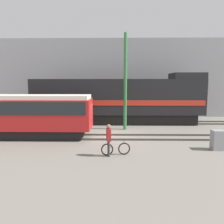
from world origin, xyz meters
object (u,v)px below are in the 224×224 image
at_px(streetcar, 20,113).
at_px(signal_box, 218,140).
at_px(bicycle, 116,149).
at_px(freight_locomotive, 119,100).
at_px(person, 109,137).
at_px(utility_pole_left, 125,82).

height_order(streetcar, signal_box, streetcar).
distance_m(streetcar, bicycle, 8.15).
distance_m(freight_locomotive, person, 10.33).
bearing_deg(person, streetcar, 148.13).
distance_m(streetcar, utility_pole_left, 8.70).
bearing_deg(signal_box, utility_pole_left, 132.40).
height_order(streetcar, utility_pole_left, utility_pole_left).
bearing_deg(streetcar, freight_locomotive, 39.97).
relative_size(freight_locomotive, streetcar, 1.61).
xyz_separation_m(bicycle, utility_pole_left, (0.81, 6.95, 3.75)).
bearing_deg(utility_pole_left, streetcar, -158.62).
height_order(utility_pole_left, signal_box, utility_pole_left).
bearing_deg(freight_locomotive, utility_pole_left, -80.43).
height_order(bicycle, utility_pole_left, utility_pole_left).
height_order(bicycle, signal_box, signal_box).
xyz_separation_m(bicycle, signal_box, (6.15, 1.11, 0.25)).
height_order(streetcar, bicycle, streetcar).
xyz_separation_m(person, signal_box, (6.54, 1.32, -0.50)).
bearing_deg(streetcar, utility_pole_left, 21.38).
bearing_deg(freight_locomotive, bicycle, -91.67).
relative_size(streetcar, person, 5.80).
relative_size(bicycle, person, 0.92).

